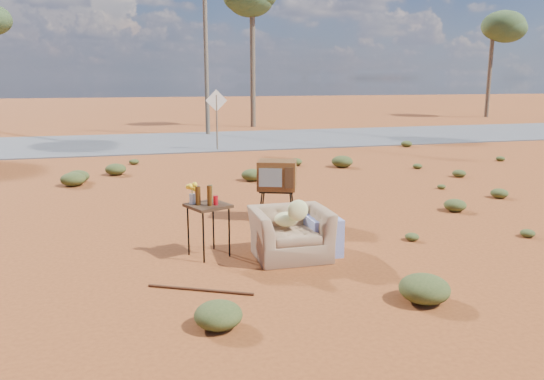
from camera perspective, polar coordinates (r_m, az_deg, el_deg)
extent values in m
plane|color=brown|center=(7.69, -1.77, -7.66)|extent=(140.00, 140.00, 0.00)
cube|color=#565659|center=(22.25, -11.03, 5.11)|extent=(140.00, 7.00, 0.04)
imported|color=#8D6B4D|center=(7.73, 2.01, -3.79)|extent=(1.12, 0.74, 0.97)
ellipsoid|color=#D0CE7F|center=(7.74, 1.54, -3.16)|extent=(0.35, 0.35, 0.21)
ellipsoid|color=#D0CE7F|center=(7.50, 2.80, -2.20)|extent=(0.31, 0.15, 0.31)
cube|color=navy|center=(8.03, 5.31, -4.72)|extent=(0.47, 0.73, 0.56)
cube|color=black|center=(9.76, 0.53, -0.01)|extent=(0.74, 0.65, 0.03)
cylinder|color=black|center=(9.64, -1.24, -1.86)|extent=(0.04, 0.04, 0.56)
cylinder|color=black|center=(9.59, 2.10, -1.94)|extent=(0.04, 0.04, 0.56)
cylinder|color=black|center=(10.06, -0.96, -1.28)|extent=(0.04, 0.04, 0.56)
cylinder|color=black|center=(10.02, 2.24, -1.34)|extent=(0.04, 0.04, 0.56)
cube|color=brown|center=(9.71, 0.54, 1.62)|extent=(0.83, 0.74, 0.53)
cube|color=slate|center=(9.44, -0.18, 1.33)|extent=(0.39, 0.16, 0.33)
cube|color=#472D19|center=(9.42, 1.85, 1.30)|extent=(0.15, 0.07, 0.38)
cube|color=#3D2916|center=(7.76, -6.90, -1.68)|extent=(0.71, 0.71, 0.04)
cylinder|color=black|center=(7.57, -7.38, -5.03)|extent=(0.03, 0.03, 0.76)
cylinder|color=black|center=(7.79, -4.63, -4.48)|extent=(0.03, 0.03, 0.76)
cylinder|color=black|center=(7.93, -9.00, -4.28)|extent=(0.03, 0.03, 0.76)
cylinder|color=black|center=(8.14, -6.32, -3.78)|extent=(0.03, 0.03, 0.76)
cylinder|color=#45240B|center=(7.70, -7.97, -0.56)|extent=(0.08, 0.08, 0.28)
cylinder|color=#45240B|center=(7.64, -6.74, -0.56)|extent=(0.07, 0.07, 0.30)
cylinder|color=#255727|center=(7.87, -6.67, -0.34)|extent=(0.07, 0.07, 0.26)
cylinder|color=red|center=(7.68, -6.08, -1.09)|extent=(0.07, 0.07, 0.14)
cylinder|color=silver|center=(7.79, -8.57, -0.93)|extent=(0.09, 0.09, 0.15)
ellipsoid|color=yellow|center=(7.76, -8.61, 0.27)|extent=(0.17, 0.17, 0.13)
cylinder|color=#4F2815|center=(6.71, -7.72, -10.57)|extent=(1.23, 0.67, 0.04)
cylinder|color=brown|center=(19.37, -5.95, 7.19)|extent=(0.06, 0.06, 2.00)
cube|color=silver|center=(19.32, -6.01, 9.56)|extent=(0.78, 0.04, 0.78)
cylinder|color=brown|center=(28.84, -2.09, 13.75)|extent=(0.28, 0.28, 7.00)
ellipsoid|color=#465C2F|center=(29.10, -2.14, 19.66)|extent=(3.20, 3.20, 2.20)
cylinder|color=brown|center=(39.06, 22.40, 12.03)|extent=(0.28, 0.28, 6.50)
ellipsoid|color=#465C2F|center=(39.21, 22.73, 16.04)|extent=(3.20, 3.20, 2.20)
cylinder|color=brown|center=(24.86, -7.13, 15.12)|extent=(0.20, 0.20, 8.00)
ellipsoid|color=#484C21|center=(11.07, 19.09, -1.55)|extent=(0.44, 0.44, 0.24)
ellipsoid|color=#484C21|center=(13.81, -20.61, 1.10)|extent=(0.60, 0.60, 0.33)
ellipsoid|color=#484C21|center=(14.95, 19.48, 1.70)|extent=(0.36, 0.36, 0.20)
ellipsoid|color=#484C21|center=(16.01, 2.55, 3.05)|extent=(0.40, 0.40, 0.22)
ellipsoid|color=#484C21|center=(16.73, -14.62, 2.96)|extent=(0.30, 0.30, 0.17)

